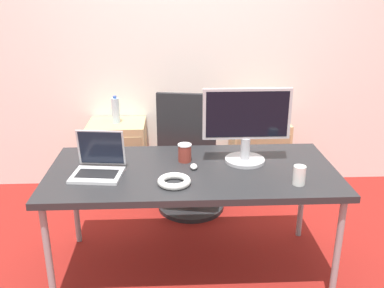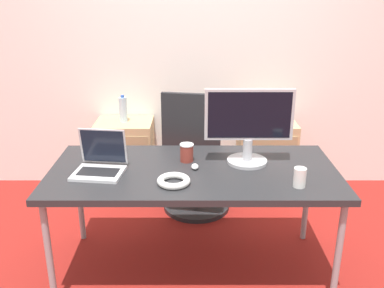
{
  "view_description": "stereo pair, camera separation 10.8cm",
  "coord_description": "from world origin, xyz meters",
  "views": [
    {
      "loc": [
        -0.12,
        -2.43,
        1.79
      ],
      "look_at": [
        0.0,
        0.04,
        0.87
      ],
      "focal_mm": 40.0,
      "sensor_mm": 36.0,
      "label": 1
    },
    {
      "loc": [
        -0.01,
        -2.43,
        1.79
      ],
      "look_at": [
        0.0,
        0.04,
        0.87
      ],
      "focal_mm": 40.0,
      "sensor_mm": 36.0,
      "label": 2
    }
  ],
  "objects": [
    {
      "name": "coffee_cup_white",
      "position": [
        0.6,
        -0.25,
        0.78
      ],
      "size": [
        0.07,
        0.07,
        0.11
      ],
      "color": "white",
      "rests_on": "desk"
    },
    {
      "name": "office_chair",
      "position": [
        0.02,
        0.76,
        0.4
      ],
      "size": [
        0.56,
        0.59,
        1.06
      ],
      "color": "#232326",
      "rests_on": "ground_plane"
    },
    {
      "name": "cabinet_left",
      "position": [
        -0.61,
        1.16,
        0.34
      ],
      "size": [
        0.5,
        0.41,
        0.67
      ],
      "color": "tan",
      "rests_on": "ground_plane"
    },
    {
      "name": "cabinet_right",
      "position": [
        0.66,
        1.16,
        0.34
      ],
      "size": [
        0.5,
        0.41,
        0.67
      ],
      "color": "tan",
      "rests_on": "ground_plane"
    },
    {
      "name": "coffee_cup_brown",
      "position": [
        -0.04,
        0.13,
        0.78
      ],
      "size": [
        0.09,
        0.09,
        0.12
      ],
      "color": "maroon",
      "rests_on": "desk"
    },
    {
      "name": "cable_coil",
      "position": [
        -0.11,
        -0.21,
        0.74
      ],
      "size": [
        0.19,
        0.19,
        0.04
      ],
      "color": "white",
      "rests_on": "desk"
    },
    {
      "name": "monitor",
      "position": [
        0.34,
        0.1,
        0.97
      ],
      "size": [
        0.55,
        0.26,
        0.48
      ],
      "color": "#B7B7BC",
      "rests_on": "desk"
    },
    {
      "name": "water_bottle",
      "position": [
        -0.61,
        1.16,
        0.78
      ],
      "size": [
        0.07,
        0.07,
        0.24
      ],
      "color": "silver",
      "rests_on": "cabinet_left"
    },
    {
      "name": "mouse",
      "position": [
        0.01,
        0.0,
        0.74
      ],
      "size": [
        0.04,
        0.07,
        0.03
      ],
      "color": "silver",
      "rests_on": "desk"
    },
    {
      "name": "laptop_center",
      "position": [
        -0.57,
        -0.04,
        0.78
      ],
      "size": [
        0.32,
        0.3,
        0.25
      ],
      "color": "silver",
      "rests_on": "desk"
    },
    {
      "name": "ground_plane",
      "position": [
        0.0,
        0.0,
        0.0
      ],
      "size": [
        14.0,
        14.0,
        0.0
      ],
      "primitive_type": "plane",
      "color": "maroon"
    },
    {
      "name": "wall_back",
      "position": [
        0.0,
        1.4,
        1.3
      ],
      "size": [
        10.0,
        0.05,
        2.6
      ],
      "color": "white",
      "rests_on": "ground_plane"
    },
    {
      "name": "desk",
      "position": [
        0.0,
        0.0,
        0.68
      ],
      "size": [
        1.78,
        0.83,
        0.72
      ],
      "color": "#28282B",
      "rests_on": "ground_plane"
    }
  ]
}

